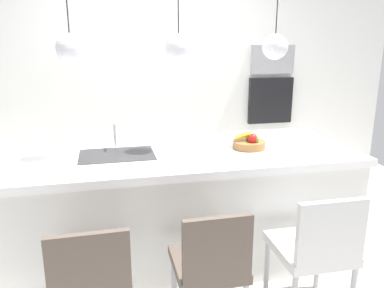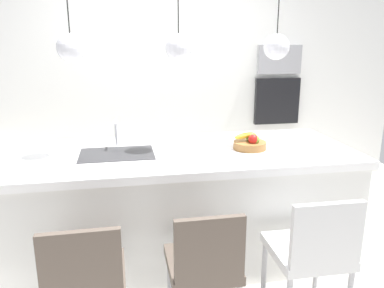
# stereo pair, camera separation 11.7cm
# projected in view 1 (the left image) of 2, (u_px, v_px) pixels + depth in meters

# --- Properties ---
(floor) EXTENTS (6.60, 6.60, 0.00)m
(floor) POSITION_uv_depth(u_px,v_px,m) (180.00, 255.00, 3.26)
(floor) COLOR #BCB7AD
(floor) RESTS_ON ground
(back_wall) EXTENTS (6.00, 0.10, 2.60)m
(back_wall) POSITION_uv_depth(u_px,v_px,m) (152.00, 80.00, 4.47)
(back_wall) COLOR white
(back_wall) RESTS_ON ground
(kitchen_island) EXTENTS (2.73, 1.07, 0.92)m
(kitchen_island) POSITION_uv_depth(u_px,v_px,m) (180.00, 205.00, 3.14)
(kitchen_island) COLOR white
(kitchen_island) RESTS_ON ground
(sink_basin) EXTENTS (0.56, 0.40, 0.02)m
(sink_basin) POSITION_uv_depth(u_px,v_px,m) (117.00, 155.00, 2.92)
(sink_basin) COLOR #2D2D30
(sink_basin) RESTS_ON kitchen_island
(faucet) EXTENTS (0.02, 0.17, 0.22)m
(faucet) POSITION_uv_depth(u_px,v_px,m) (115.00, 130.00, 3.08)
(faucet) COLOR silver
(faucet) RESTS_ON kitchen_island
(fruit_bowl) EXTENTS (0.27, 0.26, 0.14)m
(fruit_bowl) POSITION_uv_depth(u_px,v_px,m) (250.00, 142.00, 3.08)
(fruit_bowl) COLOR #9E6B38
(fruit_bowl) RESTS_ON kitchen_island
(microwave) EXTENTS (0.54, 0.08, 0.34)m
(microwave) POSITION_uv_depth(u_px,v_px,m) (272.00, 59.00, 4.66)
(microwave) COLOR #9E9EA3
(microwave) RESTS_ON back_wall
(oven) EXTENTS (0.56, 0.08, 0.56)m
(oven) POSITION_uv_depth(u_px,v_px,m) (270.00, 100.00, 4.79)
(oven) COLOR black
(oven) RESTS_ON back_wall
(chair_near) EXTENTS (0.44, 0.46, 0.84)m
(chair_near) POSITION_uv_depth(u_px,v_px,m) (92.00, 280.00, 2.12)
(chair_near) COLOR brown
(chair_near) RESTS_ON ground
(chair_middle) EXTENTS (0.41, 0.45, 0.85)m
(chair_middle) POSITION_uv_depth(u_px,v_px,m) (211.00, 263.00, 2.27)
(chair_middle) COLOR brown
(chair_middle) RESTS_ON ground
(chair_far) EXTENTS (0.46, 0.47, 0.88)m
(chair_far) POSITION_uv_depth(u_px,v_px,m) (316.00, 247.00, 2.40)
(chair_far) COLOR silver
(chair_far) RESTS_ON ground
(pendant_light_left) EXTENTS (0.20, 0.20, 0.80)m
(pendant_light_left) POSITION_uv_depth(u_px,v_px,m) (70.00, 48.00, 2.65)
(pendant_light_left) COLOR silver
(pendant_light_center) EXTENTS (0.20, 0.20, 0.80)m
(pendant_light_center) POSITION_uv_depth(u_px,v_px,m) (179.00, 47.00, 2.81)
(pendant_light_center) COLOR silver
(pendant_light_right) EXTENTS (0.20, 0.20, 0.80)m
(pendant_light_right) POSITION_uv_depth(u_px,v_px,m) (275.00, 47.00, 2.98)
(pendant_light_right) COLOR silver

